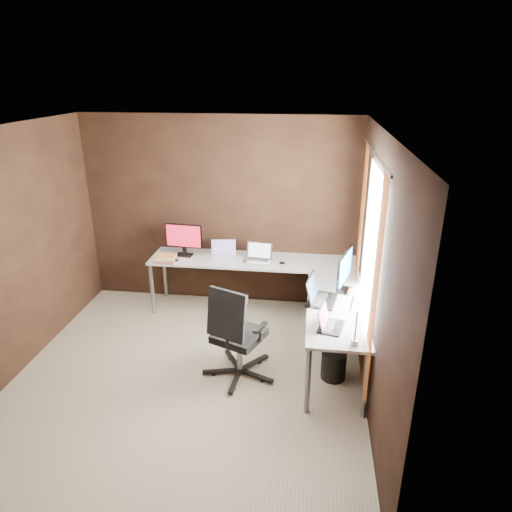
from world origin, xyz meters
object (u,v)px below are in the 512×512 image
Objects in this scene: desk_lamp at (349,309)px; wastebasket at (333,365)px; laptop_silver at (258,257)px; monitor_right at (345,269)px; monitor_left at (184,238)px; drawer_pedestal at (326,306)px; laptop_black_big at (318,296)px; book_stack at (166,258)px; laptop_white at (223,254)px; laptop_black_small at (328,323)px; office_chair at (237,350)px.

wastebasket is (-0.07, 0.44, -0.91)m from desk_lamp.
monitor_right is at bearing -26.94° from laptop_silver.
monitor_left is at bearing 85.49° from monitor_right.
monitor_left is (-1.86, 0.39, 0.67)m from drawer_pedestal.
laptop_silver is 0.81× the size of laptop_black_big.
desk_lamp reaches higher than wastebasket.
monitor_right is 1.96× the size of book_stack.
monitor_left is 1.65× the size of wastebasket.
wastebasket is (0.95, -1.32, -0.63)m from laptop_silver.
monitor_left is 0.55m from laptop_white.
monitor_left is 0.94× the size of desk_lamp.
laptop_white is 1.00× the size of laptop_black_small.
laptop_black_small is at bearing -175.32° from monitor_right.
laptop_silver is at bearing 127.48° from desk_lamp.
office_chair is at bearing 139.23° from monitor_right.
office_chair is at bearing 169.14° from desk_lamp.
monitor_left is 0.46× the size of office_chair.
laptop_silver reaches higher than drawer_pedestal.
drawer_pedestal is at bearing -6.55° from monitor_left.
laptop_black_small is 0.67× the size of desk_lamp.
laptop_silver is 1.23× the size of wastebasket.
drawer_pedestal is at bearing -11.77° from laptop_silver.
drawer_pedestal is 1.74× the size of laptop_black_small.
wastebasket is at bearing 105.99° from desk_lamp.
monitor_left is 2.17m from monitor_right.
laptop_white is (0.52, 0.00, -0.19)m from monitor_left.
laptop_black_small is (0.86, -1.55, -0.00)m from laptop_silver.
book_stack is 0.90× the size of wastebasket.
book_stack is at bearing 154.93° from office_chair.
wastebasket is at bearing -9.46° from laptop_black_small.
monitor_left reaches higher than laptop_black_small.
drawer_pedestal reaches higher than wastebasket.
monitor_right reaches higher than laptop_black_small.
desk_lamp is (0.14, -1.44, 0.75)m from drawer_pedestal.
laptop_black_big is 2.10m from book_stack.
desk_lamp is 0.49× the size of office_chair.
monitor_right is at bearing 96.53° from desk_lamp.
laptop_white is 0.74m from book_stack.
laptop_white is at bearing 78.94° from monitor_right.
laptop_white is 0.47m from laptop_silver.
monitor_right reaches higher than laptop_black_big.
office_chair reaches higher than wastebasket.
monitor_right reaches higher than wastebasket.
laptop_black_big is 1.02m from office_chair.
wastebasket is (-0.08, -0.58, -0.84)m from monitor_right.
drawer_pedestal is at bearing 94.02° from wastebasket.
drawer_pedestal is 1.23× the size of monitor_left.
book_stack is at bearing 151.48° from wastebasket.
desk_lamp is at bearing -81.50° from wastebasket.
desk_lamp is 1.34m from office_chair.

